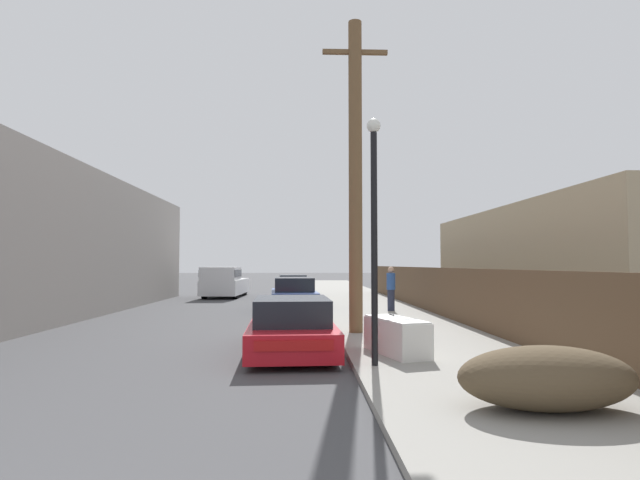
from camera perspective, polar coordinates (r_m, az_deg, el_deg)
sidewalk_curb at (r=25.27m, az=4.84°, el=-7.06°), size 4.20×63.00×0.12m
discarded_fridge at (r=10.50m, az=8.71°, el=-10.80°), size 1.14×1.94×0.75m
parked_sports_car_red at (r=11.23m, az=-3.28°, el=-9.92°), size 2.00×4.67×1.22m
car_parked_mid at (r=20.98m, az=-3.04°, el=-6.33°), size 2.07×4.58×1.40m
car_parked_far at (r=29.44m, az=-3.18°, el=-5.36°), size 2.03×4.33×1.32m
pickup_truck at (r=29.85m, az=-10.91°, el=-4.77°), size 2.26×5.35×1.78m
utility_pole at (r=13.78m, az=4.07°, el=7.75°), size 1.80×0.37×8.55m
street_lamp at (r=9.22m, az=6.20°, el=2.26°), size 0.26×0.26×4.53m
brush_pile at (r=7.14m, az=24.45°, el=-14.13°), size 2.26×1.26×0.79m
wooden_fence at (r=18.44m, az=13.67°, el=-5.74°), size 0.08×30.25×1.71m
building_left_block at (r=21.62m, az=-32.72°, el=-0.28°), size 7.00×24.61×5.45m
building_right_house at (r=20.23m, az=27.48°, el=-2.36°), size 6.00×14.42×3.98m
pedestrian at (r=19.92m, az=8.11°, el=-5.45°), size 0.34×0.34×1.73m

